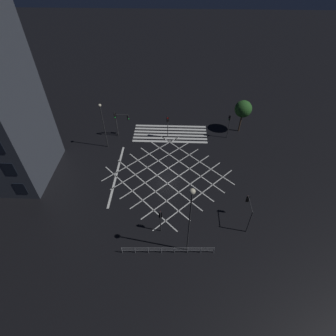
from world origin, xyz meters
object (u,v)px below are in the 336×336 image
object	(u,v)px
traffic_light_median_north	(160,217)
traffic_light_se_cross	(116,120)
traffic_light_sw_main	(229,122)
traffic_light_nw_cross	(249,207)
street_lamp_east	(191,210)
street_lamp_west	(103,120)
traffic_light_se_main	(123,120)
street_tree_near	(243,109)
traffic_light_median_south	(168,123)

from	to	relation	value
traffic_light_median_north	traffic_light_se_cross	world-z (taller)	traffic_light_se_cross
traffic_light_sw_main	traffic_light_nw_cross	xyz separation A→B (m)	(-0.01, 16.98, -0.41)
traffic_light_sw_main	street_lamp_east	distance (m)	22.43
traffic_light_sw_main	street_lamp_east	xyz separation A→B (m)	(6.93, 20.96, 3.97)
street_lamp_east	street_lamp_west	world-z (taller)	street_lamp_east
traffic_light_se_main	street_lamp_west	bearing A→B (deg)	-124.13
traffic_light_se_main	traffic_light_nw_cross	size ratio (longest dim) A/B	1.10
traffic_light_sw_main	street_lamp_west	xyz separation A→B (m)	(19.39, 3.13, 1.84)
traffic_light_se_main	street_lamp_west	distance (m)	4.45
traffic_light_median_north	traffic_light_nw_cross	world-z (taller)	traffic_light_nw_cross
traffic_light_median_north	street_tree_near	size ratio (longest dim) A/B	0.61
traffic_light_sw_main	street_lamp_west	bearing A→B (deg)	9.16
traffic_light_median_north	traffic_light_se_main	bearing A→B (deg)	21.08
traffic_light_median_north	traffic_light_median_south	bearing A→B (deg)	-0.33
traffic_light_median_north	traffic_light_sw_main	distance (m)	21.04
traffic_light_se_main	traffic_light_median_south	world-z (taller)	traffic_light_se_main
street_lamp_west	traffic_light_median_north	bearing A→B (deg)	121.51
traffic_light_se_main	traffic_light_se_cross	size ratio (longest dim) A/B	0.90
traffic_light_se_main	street_lamp_west	world-z (taller)	street_lamp_west
traffic_light_median_north	traffic_light_nw_cross	bearing A→B (deg)	-81.13
traffic_light_median_south	street_lamp_west	bearing A→B (deg)	-73.55
street_tree_near	traffic_light_median_north	bearing A→B (deg)	59.14
traffic_light_sw_main	street_lamp_west	world-z (taller)	street_lamp_west
street_lamp_east	traffic_light_se_main	bearing A→B (deg)	-64.15
traffic_light_nw_cross	street_tree_near	size ratio (longest dim) A/B	0.65
traffic_light_nw_cross	traffic_light_se_cross	world-z (taller)	traffic_light_se_cross
traffic_light_median_north	traffic_light_sw_main	xyz separation A→B (m)	(-9.95, -18.53, 0.67)
traffic_light_se_cross	traffic_light_nw_cross	bearing A→B (deg)	47.48
traffic_light_sw_main	traffic_light_median_south	world-z (taller)	traffic_light_sw_main
traffic_light_median_north	traffic_light_sw_main	world-z (taller)	traffic_light_sw_main
traffic_light_median_north	street_lamp_east	distance (m)	6.05
street_lamp_east	traffic_light_nw_cross	bearing A→B (deg)	-150.15
traffic_light_median_south	traffic_light_sw_main	bearing A→B (deg)	91.80
traffic_light_median_south	traffic_light_se_cross	world-z (taller)	traffic_light_se_cross
street_lamp_east	street_tree_near	world-z (taller)	street_lamp_east
traffic_light_median_north	traffic_light_se_cross	xyz separation A→B (m)	(8.29, -18.29, 0.77)
traffic_light_median_north	street_lamp_west	distance (m)	18.24
traffic_light_median_north	street_lamp_east	world-z (taller)	street_lamp_east
traffic_light_median_north	traffic_light_nw_cross	xyz separation A→B (m)	(-9.96, -1.55, 0.26)
street_lamp_west	traffic_light_sw_main	bearing A→B (deg)	-170.84
traffic_light_se_cross	street_tree_near	size ratio (longest dim) A/B	0.80
traffic_light_sw_main	traffic_light_se_cross	world-z (taller)	traffic_light_se_cross
traffic_light_sw_main	traffic_light_median_south	bearing A→B (deg)	1.80
traffic_light_sw_main	traffic_light_median_south	size ratio (longest dim) A/B	1.09
traffic_light_se_main	street_lamp_east	distance (m)	23.83
traffic_light_median_north	traffic_light_median_south	xyz separation A→B (m)	(-0.11, -18.22, 0.43)
traffic_light_sw_main	traffic_light_median_south	distance (m)	9.85
traffic_light_median_south	street_lamp_east	world-z (taller)	street_lamp_east
traffic_light_median_north	street_tree_near	xyz separation A→B (m)	(-12.33, -20.63, 1.80)
traffic_light_sw_main	street_lamp_west	distance (m)	19.73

